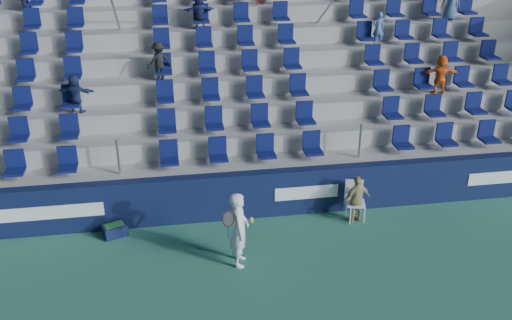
{
  "coord_description": "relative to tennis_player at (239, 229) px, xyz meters",
  "views": [
    {
      "loc": [
        -1.72,
        -9.07,
        7.34
      ],
      "look_at": [
        0.2,
        2.8,
        1.7
      ],
      "focal_mm": 40.0,
      "sensor_mm": 36.0,
      "label": 1
    }
  ],
  "objects": [
    {
      "name": "line_judge_chair",
      "position": [
        3.06,
        1.46,
        -0.29
      ],
      "size": [
        0.53,
        0.55,
        1.01
      ],
      "color": "white",
      "rests_on": "ground"
    },
    {
      "name": "grandstand",
      "position": [
        0.43,
        7.05,
        1.27
      ],
      "size": [
        24.0,
        8.17,
        6.63
      ],
      "color": "gray",
      "rests_on": "ground"
    },
    {
      "name": "tennis_player",
      "position": [
        0.0,
        0.0,
        0.0
      ],
      "size": [
        0.69,
        0.68,
        1.72
      ],
      "color": "silver",
      "rests_on": "ground"
    },
    {
      "name": "line_judge",
      "position": [
        3.06,
        1.31,
        -0.25
      ],
      "size": [
        0.76,
        0.46,
        1.22
      ],
      "primitive_type": "imported",
      "rotation": [
        0.0,
        0.0,
        3.38
      ],
      "color": "tan",
      "rests_on": "ground"
    },
    {
      "name": "ball_bin",
      "position": [
        -2.75,
        1.56,
        -0.7
      ],
      "size": [
        0.62,
        0.52,
        0.3
      ],
      "color": "#0E1536",
      "rests_on": "ground"
    },
    {
      "name": "sponsor_wall",
      "position": [
        0.43,
        1.96,
        -0.26
      ],
      "size": [
        24.0,
        0.32,
        1.2
      ],
      "color": "#10193D",
      "rests_on": "ground"
    },
    {
      "name": "ground",
      "position": [
        0.42,
        -1.19,
        -0.86
      ],
      "size": [
        70.0,
        70.0,
        0.0
      ],
      "primitive_type": "plane",
      "color": "#307157",
      "rests_on": "ground"
    }
  ]
}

